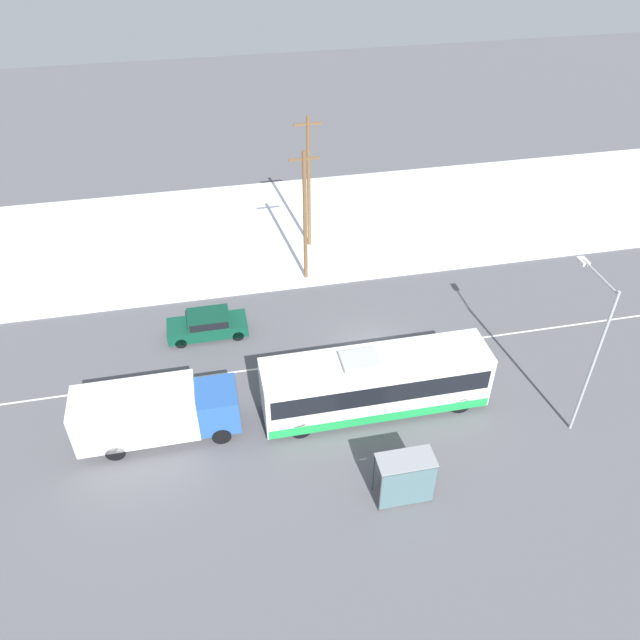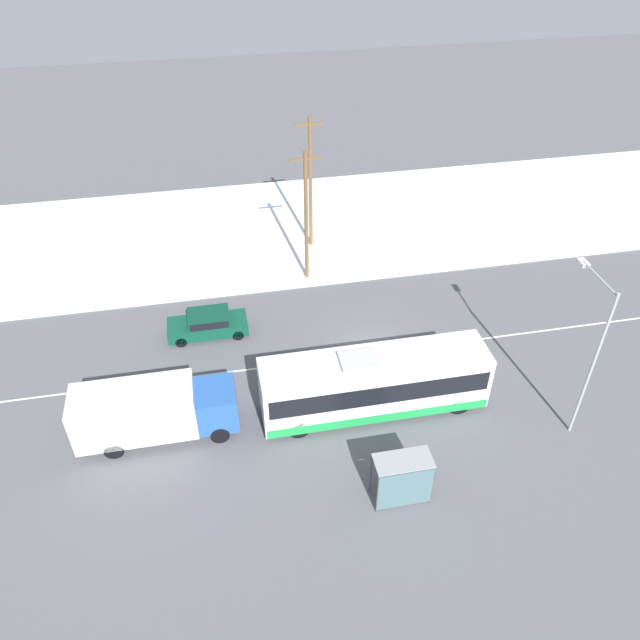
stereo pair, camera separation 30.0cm
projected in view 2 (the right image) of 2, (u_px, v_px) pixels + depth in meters
ground_plane at (372, 353)px, 34.52m from camera, size 120.00×120.00×0.00m
snow_lot at (321, 225)px, 45.70m from camera, size 80.00×15.13×0.12m
lane_marking_center at (372, 353)px, 34.52m from camera, size 60.00×0.12×0.00m
city_bus at (374, 383)px, 30.23m from camera, size 11.04×2.57×3.44m
box_truck at (152, 410)px, 28.88m from camera, size 7.46×2.30×2.93m
sedan_car at (208, 323)px, 35.35m from camera, size 4.49×1.80×1.47m
pedestrian_at_stop at (384, 468)px, 27.06m from camera, size 0.58×0.26×1.61m
bus_shelter at (404, 477)px, 25.88m from camera, size 2.44×1.20×2.40m
streetlamp at (591, 341)px, 27.39m from camera, size 0.36×3.03×8.11m
utility_pole_roadside at (306, 216)px, 37.54m from camera, size 1.80×0.24×8.66m
utility_pole_snowlot at (310, 182)px, 40.58m from camera, size 1.80×0.24×9.16m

